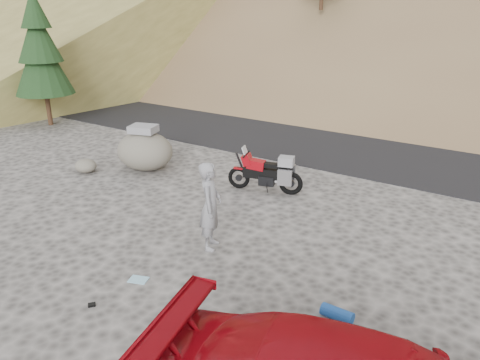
# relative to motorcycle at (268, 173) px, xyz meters

# --- Properties ---
(ground) EXTENTS (140.00, 140.00, 0.00)m
(ground) POSITION_rel_motorcycle_xyz_m (0.33, -3.27, -0.50)
(ground) COLOR #403E3B
(ground) RESTS_ON ground
(road) EXTENTS (120.00, 7.00, 0.05)m
(road) POSITION_rel_motorcycle_xyz_m (0.33, 5.73, -0.50)
(road) COLOR black
(road) RESTS_ON ground
(conifer_verge) EXTENTS (2.20, 2.20, 5.04)m
(conifer_verge) POSITION_rel_motorcycle_xyz_m (-10.67, 1.23, 2.39)
(conifer_verge) COLOR #331D12
(conifer_verge) RESTS_ON ground
(motorcycle) EXTENTS (1.92, 0.89, 1.17)m
(motorcycle) POSITION_rel_motorcycle_xyz_m (0.00, 0.00, 0.00)
(motorcycle) COLOR black
(motorcycle) RESTS_ON ground
(man) EXTENTS (0.66, 0.77, 1.77)m
(man) POSITION_rel_motorcycle_xyz_m (0.52, -3.11, -0.50)
(man) COLOR gray
(man) RESTS_ON ground
(boulder) EXTENTS (1.83, 1.60, 1.28)m
(boulder) POSITION_rel_motorcycle_xyz_m (-3.83, -0.47, 0.06)
(boulder) COLOR #625D54
(boulder) RESTS_ON ground
(small_rock) EXTENTS (0.72, 0.66, 0.38)m
(small_rock) POSITION_rel_motorcycle_xyz_m (-5.08, -1.62, -0.31)
(small_rock) COLOR #625D54
(small_rock) RESTS_ON ground
(gear_white_cloth) EXTENTS (0.56, 0.56, 0.01)m
(gear_white_cloth) POSITION_rel_motorcycle_xyz_m (2.64, -4.76, -0.49)
(gear_white_cloth) COLOR white
(gear_white_cloth) RESTS_ON ground
(gear_blue_mat) EXTENTS (0.51, 0.21, 0.20)m
(gear_blue_mat) POSITION_rel_motorcycle_xyz_m (3.50, -3.88, -0.40)
(gear_blue_mat) COLOR #1B4FA5
(gear_blue_mat) RESTS_ON ground
(gear_bottle) EXTENTS (0.11, 0.11, 0.25)m
(gear_bottle) POSITION_rel_motorcycle_xyz_m (2.33, -5.03, -0.38)
(gear_bottle) COLOR #1B4FA5
(gear_bottle) RESTS_ON ground
(gear_funnel) EXTENTS (0.18, 0.18, 0.19)m
(gear_funnel) POSITION_rel_motorcycle_xyz_m (2.57, -4.65, -0.41)
(gear_funnel) COLOR red
(gear_funnel) RESTS_ON ground
(gear_glove_a) EXTENTS (0.17, 0.14, 0.05)m
(gear_glove_a) POSITION_rel_motorcycle_xyz_m (1.28, -5.30, -0.48)
(gear_glove_a) COLOR black
(gear_glove_a) RESTS_ON ground
(gear_glove_b) EXTENTS (0.14, 0.14, 0.04)m
(gear_glove_b) POSITION_rel_motorcycle_xyz_m (0.08, -5.74, -0.48)
(gear_glove_b) COLOR black
(gear_glove_b) RESTS_ON ground
(gear_blue_cloth) EXTENTS (0.39, 0.34, 0.01)m
(gear_blue_cloth) POSITION_rel_motorcycle_xyz_m (0.16, -4.79, -0.49)
(gear_blue_cloth) COLOR #93CAE4
(gear_blue_cloth) RESTS_ON ground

